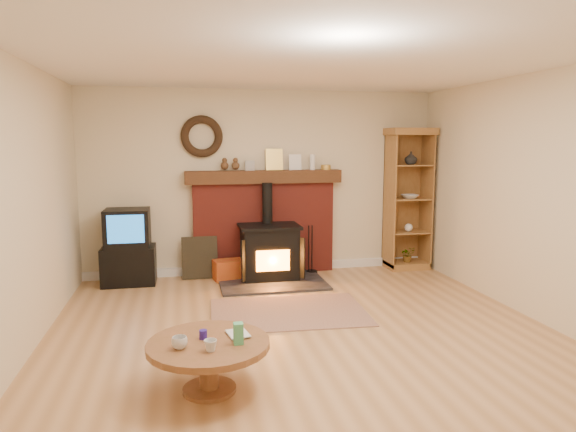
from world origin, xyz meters
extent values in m
plane|color=#A97746|center=(0.00, 0.00, 0.00)|extent=(5.50, 5.50, 0.00)
cube|color=beige|center=(0.00, 2.75, 1.30)|extent=(5.00, 0.02, 2.60)
cube|color=beige|center=(0.00, -2.75, 1.30)|extent=(5.00, 0.02, 2.60)
cube|color=beige|center=(-2.50, 0.00, 1.30)|extent=(0.02, 5.50, 2.60)
cube|color=beige|center=(2.50, 0.00, 1.30)|extent=(0.02, 5.50, 2.60)
cube|color=white|center=(0.00, 0.00, 2.60)|extent=(5.00, 5.50, 0.02)
cube|color=white|center=(0.00, 2.73, 0.06)|extent=(5.00, 0.04, 0.12)
torus|color=black|center=(-0.85, 2.69, 1.95)|extent=(0.57, 0.11, 0.57)
cube|color=maroon|center=(0.00, 2.67, 0.65)|extent=(2.00, 0.15, 1.30)
cube|color=#3B2413|center=(0.00, 2.64, 1.39)|extent=(2.20, 0.22, 0.18)
cube|color=#999999|center=(-0.20, 2.65, 1.55)|extent=(0.13, 0.05, 0.14)
cube|color=gold|center=(0.15, 2.67, 1.63)|extent=(0.24, 0.06, 0.30)
cube|color=white|center=(0.45, 2.67, 1.59)|extent=(0.18, 0.05, 0.22)
cylinder|color=white|center=(0.70, 2.65, 1.59)|extent=(0.08, 0.08, 0.22)
cylinder|color=gold|center=(0.90, 2.65, 1.51)|extent=(0.14, 0.14, 0.07)
cube|color=black|center=(0.01, 2.10, 0.01)|extent=(1.40, 1.00, 0.03)
cube|color=black|center=(0.01, 2.30, 0.37)|extent=(0.74, 0.53, 0.69)
cube|color=black|center=(0.01, 2.30, 0.74)|extent=(0.82, 0.58, 0.04)
cylinder|color=black|center=(0.01, 2.45, 1.04)|extent=(0.14, 0.14, 0.56)
cube|color=orange|center=(0.01, 2.03, 0.33)|extent=(0.44, 0.02, 0.28)
cube|color=black|center=(-0.33, 2.09, 0.35)|extent=(0.17, 0.24, 0.55)
cube|color=black|center=(0.35, 2.09, 0.35)|extent=(0.17, 0.24, 0.55)
cube|color=brown|center=(-0.02, 0.89, 0.01)|extent=(1.76, 1.26, 0.01)
cube|color=black|center=(-1.85, 2.47, 0.25)|extent=(0.69, 0.48, 0.50)
cube|color=black|center=(-1.85, 2.47, 0.75)|extent=(0.57, 0.48, 0.50)
cube|color=#1A61AD|center=(-1.85, 2.22, 0.78)|extent=(0.45, 0.02, 0.36)
cube|color=brown|center=(2.13, 2.53, 0.05)|extent=(0.60, 0.44, 0.10)
cube|color=brown|center=(2.13, 2.74, 1.01)|extent=(0.60, 0.02, 1.92)
cube|color=brown|center=(1.84, 2.53, 1.01)|extent=(0.02, 0.44, 1.92)
cube|color=brown|center=(2.42, 2.53, 1.01)|extent=(0.02, 0.44, 1.92)
cube|color=brown|center=(2.13, 2.53, 2.02)|extent=(0.66, 0.48, 0.10)
cube|color=brown|center=(2.13, 2.53, 0.55)|extent=(0.56, 0.40, 0.02)
cube|color=brown|center=(2.13, 2.53, 1.04)|extent=(0.56, 0.40, 0.02)
cube|color=brown|center=(2.13, 2.53, 1.54)|extent=(0.56, 0.40, 0.02)
imported|color=white|center=(2.13, 2.48, 1.64)|extent=(0.18, 0.18, 0.19)
imported|color=white|center=(2.13, 2.48, 1.08)|extent=(0.24, 0.24, 0.06)
sphere|color=white|center=(2.13, 2.48, 0.62)|extent=(0.12, 0.12, 0.12)
imported|color=#4BA972|center=(2.13, 2.48, 0.22)|extent=(0.21, 0.18, 0.23)
cube|color=#C17922|center=(-0.52, 2.40, 0.14)|extent=(0.48, 0.35, 0.28)
cube|color=black|center=(-0.92, 2.55, 0.29)|extent=(0.49, 0.13, 0.58)
cylinder|color=black|center=(0.66, 2.50, 0.02)|extent=(0.16, 0.16, 0.04)
cylinder|color=black|center=(0.61, 2.50, 0.35)|extent=(0.02, 0.02, 0.70)
cylinder|color=black|center=(0.66, 2.50, 0.35)|extent=(0.02, 0.02, 0.70)
cylinder|color=brown|center=(-0.98, -0.76, 0.01)|extent=(0.41, 0.41, 0.03)
cylinder|color=brown|center=(-0.98, -0.76, 0.19)|extent=(0.15, 0.15, 0.32)
cylinder|color=brown|center=(-0.98, -0.76, 0.37)|extent=(0.93, 0.93, 0.05)
imported|color=white|center=(-1.19, -0.85, 0.44)|extent=(0.11, 0.11, 0.09)
imported|color=white|center=(-0.98, -0.95, 0.44)|extent=(0.09, 0.09, 0.09)
imported|color=#4C331E|center=(-0.83, -0.70, 0.40)|extent=(0.15, 0.21, 0.02)
cylinder|color=navy|center=(-1.02, -0.70, 0.43)|extent=(0.06, 0.06, 0.07)
cube|color=#4BA972|center=(-0.77, -0.85, 0.48)|extent=(0.07, 0.07, 0.16)
camera|label=1|loc=(-1.15, -4.47, 1.88)|focal=32.00mm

